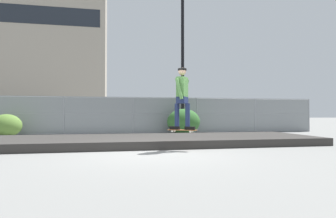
{
  "coord_description": "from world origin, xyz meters",
  "views": [
    {
      "loc": [
        -1.06,
        -7.24,
        1.0
      ],
      "look_at": [
        1.13,
        3.83,
        1.2
      ],
      "focal_mm": 30.47,
      "sensor_mm": 36.0,
      "label": 1
    }
  ],
  "objects": [
    {
      "name": "street_lamp",
      "position": [
        2.47,
        6.8,
        4.68
      ],
      "size": [
        0.44,
        0.44,
        7.63
      ],
      "color": "black",
      "rests_on": "ground_plane"
    },
    {
      "name": "ground_plane",
      "position": [
        0.0,
        0.0,
        0.0
      ],
      "size": [
        120.0,
        120.0,
        0.0
      ],
      "primitive_type": "plane",
      "color": "slate"
    },
    {
      "name": "parked_car_near",
      "position": [
        -2.73,
        9.94,
        0.84
      ],
      "size": [
        4.49,
        2.13,
        1.66
      ],
      "color": "silver",
      "rests_on": "ground_plane"
    },
    {
      "name": "shrub_center",
      "position": [
        2.38,
        6.23,
        0.63
      ],
      "size": [
        1.62,
        1.32,
        1.25
      ],
      "color": "#2D5B28",
      "rests_on": "ground_plane"
    },
    {
      "name": "chain_fence",
      "position": [
        0.0,
        7.11,
        0.93
      ],
      "size": [
        19.98,
        0.06,
        1.85
      ],
      "color": "gray",
      "rests_on": "ground_plane"
    },
    {
      "name": "skater",
      "position": [
        0.83,
        0.33,
        1.53
      ],
      "size": [
        0.66,
        0.61,
        1.7
      ],
      "color": "black",
      "rests_on": "skateboard"
    },
    {
      "name": "library_building",
      "position": [
        -11.12,
        40.46,
        11.62
      ],
      "size": [
        18.22,
        13.6,
        23.24
      ],
      "color": "#9E9384",
      "rests_on": "ground_plane"
    },
    {
      "name": "parked_car_mid",
      "position": [
        3.81,
        9.7,
        0.84
      ],
      "size": [
        4.41,
        1.97,
        1.66
      ],
      "color": "maroon",
      "rests_on": "ground_plane"
    },
    {
      "name": "skateboard",
      "position": [
        0.83,
        0.33,
        0.56
      ],
      "size": [
        0.78,
        0.61,
        0.07
      ],
      "color": "#9E5B33"
    },
    {
      "name": "shrub_left",
      "position": [
        -5.55,
        6.22,
        0.5
      ],
      "size": [
        1.29,
        1.05,
        0.99
      ],
      "color": "#567A33",
      "rests_on": "ground_plane"
    },
    {
      "name": "gravel_berm",
      "position": [
        0.0,
        2.18,
        0.12
      ],
      "size": [
        11.49,
        3.35,
        0.24
      ],
      "primitive_type": "cube",
      "color": "#33302D",
      "rests_on": "ground_plane"
    }
  ]
}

